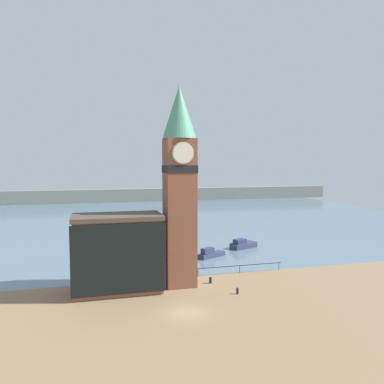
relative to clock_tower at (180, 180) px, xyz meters
The scene contains 10 objects.
ground_plane 15.72m from the clock_tower, 98.53° to the right, with size 160.00×160.00×0.00m, color #846B4C.
water 64.23m from the clock_tower, 91.20° to the left, with size 160.00×120.00×0.00m.
far_shoreline 103.43m from the clock_tower, 90.73° to the left, with size 180.00×3.00×5.00m.
pier_railing 15.25m from the clock_tower, 16.29° to the left, with size 12.48×0.08×1.09m.
clock_tower is the anchor object (origin of this frame).
pier_building 11.30m from the clock_tower, behind, with size 10.45×6.00×9.06m.
boat_near 18.92m from the clock_tower, 56.93° to the left, with size 5.01×3.55×1.59m.
boat_far 25.83m from the clock_tower, 47.46° to the left, with size 5.34×3.67×1.69m.
mooring_bollard_near 14.66m from the clock_tower, 41.27° to the right, with size 0.30×0.30×0.76m.
mooring_bollard_far 13.11m from the clock_tower, ahead, with size 0.36×0.36×0.82m.
Camera 1 is at (-8.81, -35.60, 15.07)m, focal length 35.00 mm.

